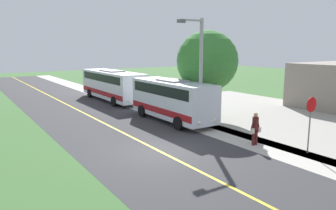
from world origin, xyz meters
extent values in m
plane|color=#3D6633|center=(0.00, 0.00, 0.00)|extent=(120.00, 120.00, 0.00)
cube|color=#333335|center=(0.00, 0.00, 0.00)|extent=(8.00, 100.00, 0.01)
cube|color=#B2ADA3|center=(-5.20, 0.00, 0.00)|extent=(2.40, 100.00, 0.01)
cube|color=gold|center=(0.00, 0.00, 0.01)|extent=(0.16, 100.00, 0.00)
cube|color=silver|center=(-4.45, -5.42, 1.62)|extent=(2.31, 7.82, 2.54)
cube|color=maroon|center=(-4.45, -5.42, 0.90)|extent=(2.35, 7.66, 0.44)
cube|color=black|center=(-4.45, -5.42, 2.34)|extent=(2.35, 7.03, 0.70)
cube|color=gray|center=(-4.45, -5.42, 2.95)|extent=(1.39, 2.34, 0.12)
cylinder|color=black|center=(-5.61, -3.00, 0.45)|extent=(0.25, 0.90, 0.90)
cylinder|color=black|center=(-3.30, -3.00, 0.45)|extent=(0.25, 0.90, 0.90)
cylinder|color=black|center=(-5.61, -7.84, 0.45)|extent=(0.25, 0.90, 0.90)
cylinder|color=black|center=(-3.30, -7.84, 0.45)|extent=(0.25, 0.90, 0.90)
sphere|color=#F2EACC|center=(-5.09, -1.49, 0.70)|extent=(0.20, 0.20, 0.20)
sphere|color=#F2EACC|center=(-3.82, -1.49, 0.70)|extent=(0.20, 0.20, 0.20)
cube|color=white|center=(-4.55, -16.21, 1.63)|extent=(2.51, 10.12, 2.56)
cube|color=maroon|center=(-4.55, -16.21, 0.90)|extent=(2.55, 9.92, 0.44)
cube|color=black|center=(-4.55, -16.21, 2.36)|extent=(2.55, 9.11, 0.70)
cube|color=gray|center=(-4.55, -16.21, 2.97)|extent=(1.50, 3.04, 0.12)
cylinder|color=black|center=(-5.81, -13.07, 0.45)|extent=(0.25, 0.90, 0.90)
cylinder|color=black|center=(-3.30, -13.07, 0.45)|extent=(0.25, 0.90, 0.90)
cylinder|color=black|center=(-5.81, -19.35, 0.45)|extent=(0.25, 0.90, 0.90)
cylinder|color=black|center=(-3.30, -19.35, 0.45)|extent=(0.25, 0.90, 0.90)
sphere|color=#F2EACC|center=(-5.24, -11.13, 0.70)|extent=(0.20, 0.20, 0.20)
sphere|color=#F2EACC|center=(-3.86, -11.13, 0.70)|extent=(0.20, 0.20, 0.20)
cylinder|color=#4C1919|center=(-5.04, 1.93, 0.44)|extent=(0.18, 0.18, 0.88)
cylinder|color=#4C1919|center=(-4.84, 1.93, 0.44)|extent=(0.18, 0.18, 0.88)
cylinder|color=#4C1919|center=(-4.94, 1.93, 1.23)|extent=(0.34, 0.34, 0.70)
sphere|color=tan|center=(-4.94, 1.93, 1.70)|extent=(0.24, 0.24, 0.24)
cylinder|color=#4C1919|center=(-5.13, 1.93, 1.26)|extent=(0.29, 0.10, 0.63)
cube|color=beige|center=(-5.20, 1.98, 0.84)|extent=(0.20, 0.12, 0.28)
cylinder|color=#4C1919|center=(-4.76, 1.93, 1.26)|extent=(0.29, 0.10, 0.63)
cube|color=beige|center=(-4.68, 1.98, 0.84)|extent=(0.20, 0.12, 0.28)
cylinder|color=slate|center=(-6.10, 4.37, 1.10)|extent=(0.07, 0.07, 2.20)
cylinder|color=red|center=(-6.10, 4.39, 2.50)|extent=(0.76, 0.03, 0.76)
cylinder|color=#9E9EA3|center=(-5.00, -2.89, 3.55)|extent=(0.24, 0.24, 7.10)
cylinder|color=#9E9EA3|center=(-4.20, -2.89, 6.95)|extent=(1.60, 0.14, 0.14)
cube|color=#59595B|center=(-3.40, -2.89, 6.85)|extent=(0.50, 0.24, 0.20)
cylinder|color=brown|center=(-7.40, -5.11, 1.26)|extent=(0.36, 0.36, 2.53)
sphere|color=#387A33|center=(-7.40, -5.11, 4.25)|extent=(4.59, 4.59, 4.59)
camera|label=1|loc=(8.39, 13.52, 5.30)|focal=34.45mm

